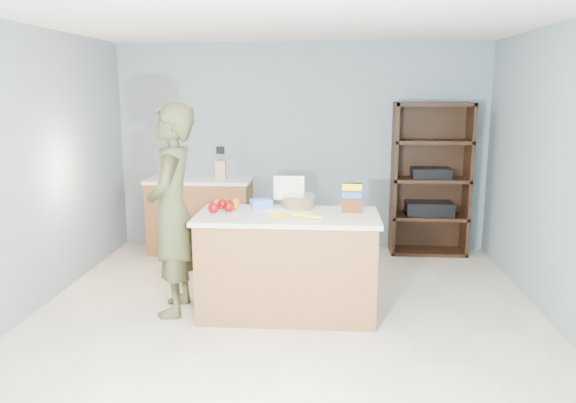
# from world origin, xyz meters

# --- Properties ---
(floor) EXTENTS (4.50, 5.00, 0.02)m
(floor) POSITION_xyz_m (0.00, 0.00, 0.00)
(floor) COLOR beige
(floor) RESTS_ON ground
(walls) EXTENTS (4.52, 5.02, 2.51)m
(walls) POSITION_xyz_m (0.00, 0.00, 1.65)
(walls) COLOR gray
(walls) RESTS_ON ground
(counter_peninsula) EXTENTS (1.56, 0.76, 0.90)m
(counter_peninsula) POSITION_xyz_m (0.00, 0.30, 0.42)
(counter_peninsula) COLOR brown
(counter_peninsula) RESTS_ON ground
(back_cabinet) EXTENTS (1.24, 0.62, 0.90)m
(back_cabinet) POSITION_xyz_m (-1.20, 2.20, 0.45)
(back_cabinet) COLOR brown
(back_cabinet) RESTS_ON ground
(shelving_unit) EXTENTS (0.90, 0.40, 1.80)m
(shelving_unit) POSITION_xyz_m (1.55, 2.35, 0.86)
(shelving_unit) COLOR black
(shelving_unit) RESTS_ON ground
(person) EXTENTS (0.50, 0.71, 1.84)m
(person) POSITION_xyz_m (-1.00, 0.28, 0.92)
(person) COLOR #3E4224
(person) RESTS_ON ground
(knife_block) EXTENTS (0.12, 0.10, 0.31)m
(knife_block) POSITION_xyz_m (-0.93, 2.15, 1.02)
(knife_block) COLOR tan
(knife_block) RESTS_ON back_cabinet
(envelopes) EXTENTS (0.46, 0.24, 0.00)m
(envelopes) POSITION_xyz_m (-0.02, 0.41, 0.90)
(envelopes) COLOR white
(envelopes) RESTS_ON counter_peninsula
(bananas) EXTENTS (0.48, 0.25, 0.04)m
(bananas) POSITION_xyz_m (0.05, 0.15, 0.92)
(bananas) COLOR yellow
(bananas) RESTS_ON counter_peninsula
(apples) EXTENTS (0.21, 0.27, 0.09)m
(apples) POSITION_xyz_m (-0.57, 0.38, 0.95)
(apples) COLOR #840406
(apples) RESTS_ON counter_peninsula
(oranges) EXTENTS (0.24, 0.20, 0.08)m
(oranges) POSITION_xyz_m (-0.57, 0.53, 0.94)
(oranges) COLOR orange
(oranges) RESTS_ON counter_peninsula
(blue_carton) EXTENTS (0.21, 0.18, 0.08)m
(blue_carton) POSITION_xyz_m (-0.26, 0.54, 0.94)
(blue_carton) COLOR blue
(blue_carton) RESTS_ON counter_peninsula
(salad_bowl) EXTENTS (0.30, 0.30, 0.13)m
(salad_bowl) POSITION_xyz_m (0.08, 0.55, 0.96)
(salad_bowl) COLOR #267219
(salad_bowl) RESTS_ON counter_peninsula
(tv) EXTENTS (0.28, 0.12, 0.28)m
(tv) POSITION_xyz_m (-0.01, 0.62, 1.06)
(tv) COLOR silver
(tv) RESTS_ON counter_peninsula
(cereal_box) EXTENTS (0.18, 0.08, 0.26)m
(cereal_box) POSITION_xyz_m (0.55, 0.41, 1.05)
(cereal_box) COLOR #592B14
(cereal_box) RESTS_ON counter_peninsula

